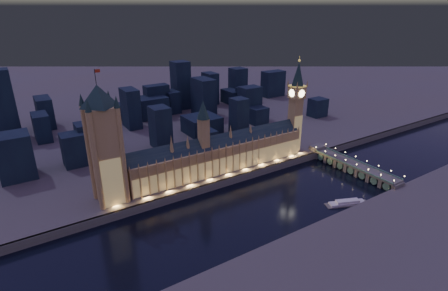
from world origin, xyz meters
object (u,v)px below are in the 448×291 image
palace_of_westminster (220,154)px  river_boat (347,203)px  elizabeth_tower (296,100)px  victoria_tower (104,140)px  westminster_bridge (350,166)px

palace_of_westminster → river_boat: palace_of_westminster is taller
river_boat → elizabeth_tower: bearing=72.5°
victoria_tower → elizabeth_tower: victoria_tower is taller
river_boat → victoria_tower: bearing=148.7°
victoria_tower → river_boat: victoria_tower is taller
palace_of_westminster → river_boat: (68.18, -110.87, -24.81)m
elizabeth_tower → westminster_bridge: size_ratio=0.98×
westminster_bridge → victoria_tower: bearing=164.9°
palace_of_westminster → victoria_tower: victoria_tower is taller
westminster_bridge → river_boat: westminster_bridge is taller
palace_of_westminster → victoria_tower: (-114.71, 0.17, 39.24)m
victoria_tower → elizabeth_tower: bearing=0.0°
victoria_tower → westminster_bridge: bearing=-15.1°
elizabeth_tower → palace_of_westminster: bearing=-179.9°
palace_of_westminster → elizabeth_tower: 112.10m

